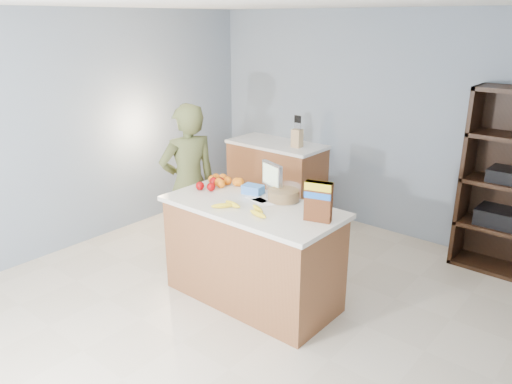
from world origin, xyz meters
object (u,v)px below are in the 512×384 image
Objects in this scene: tv at (272,176)px; cereal_box at (318,199)px; person at (189,184)px; counter_peninsula at (252,256)px.

tv is 0.73m from cereal_box.
tv is (0.95, 0.13, 0.24)m from person.
person is (-1.01, 0.20, 0.40)m from counter_peninsula.
counter_peninsula is at bearing -174.92° from cereal_box.
counter_peninsula is 0.91m from cereal_box.
cereal_box reaches higher than counter_peninsula.
counter_peninsula is 5.53× the size of tv.
person is at bearing 174.77° from cereal_box.
person is at bearing -172.11° from tv.
tv is at bearing 157.35° from cereal_box.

